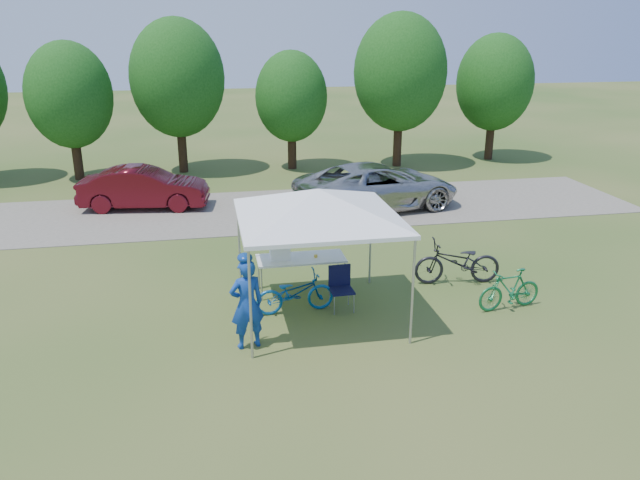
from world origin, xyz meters
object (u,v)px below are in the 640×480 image
at_px(bike_blue, 295,293).
at_px(bike_green, 510,289).
at_px(cyclist, 247,304).
at_px(minivan, 377,186).
at_px(sedan, 144,188).
at_px(bike_dark, 458,262).
at_px(folding_table, 301,259).
at_px(folding_chair, 341,284).
at_px(cooler, 280,252).

xyz_separation_m(bike_blue, bike_green, (4.50, -0.69, 0.01)).
xyz_separation_m(cyclist, bike_green, (5.59, 0.64, -0.43)).
bearing_deg(minivan, bike_green, 172.47).
bearing_deg(sedan, bike_dark, -128.76).
bearing_deg(sedan, folding_table, -145.28).
height_order(folding_chair, minivan, minivan).
height_order(folding_chair, cooler, cooler).
bearing_deg(bike_blue, bike_dark, -83.21).
xyz_separation_m(folding_table, folding_chair, (0.68, -1.04, -0.21)).
height_order(folding_table, sedan, sedan).
bearing_deg(sedan, minivan, -93.99).
xyz_separation_m(folding_table, bike_dark, (3.65, -0.24, -0.24)).
height_order(cyclist, sedan, cyclist).
height_order(folding_table, minivan, minivan).
bearing_deg(minivan, sedan, 66.38).
distance_m(bike_blue, bike_dark, 4.03).
relative_size(minivan, sedan, 1.31).
bearing_deg(folding_table, minivan, 60.38).
xyz_separation_m(folding_chair, bike_blue, (-0.98, -0.02, -0.12)).
distance_m(bike_blue, bike_green, 4.55).
bearing_deg(cyclist, bike_dark, -169.87).
height_order(bike_blue, minivan, minivan).
bearing_deg(folding_table, bike_blue, -105.76).
height_order(cyclist, bike_blue, cyclist).
xyz_separation_m(bike_blue, minivan, (3.81, 7.23, 0.33)).
bearing_deg(folding_chair, bike_green, -13.73).
xyz_separation_m(cyclist, minivan, (4.90, 8.56, -0.11)).
height_order(folding_table, bike_dark, bike_dark).
distance_m(cooler, minivan, 7.34).
height_order(cooler, bike_dark, cooler).
xyz_separation_m(cooler, minivan, (3.98, 6.17, -0.21)).
xyz_separation_m(cyclist, sedan, (-2.60, 10.03, -0.18)).
xyz_separation_m(bike_green, minivan, (-0.69, 7.92, 0.33)).
height_order(folding_chair, cyclist, cyclist).
distance_m(folding_chair, bike_blue, 0.99).
distance_m(folding_chair, cyclist, 2.50).
height_order(folding_chair, bike_dark, bike_dark).
bearing_deg(cooler, bike_green, -20.57).
height_order(cyclist, minivan, cyclist).
bearing_deg(bike_blue, folding_table, -20.71).
bearing_deg(folding_chair, cooler, 135.79).
relative_size(folding_chair, cyclist, 0.53).
relative_size(folding_chair, minivan, 0.17).
relative_size(bike_blue, bike_green, 1.12).
xyz_separation_m(cooler, cyclist, (-0.92, -2.39, -0.10)).
bearing_deg(cooler, bike_dark, -3.33).
distance_m(bike_green, bike_dark, 1.61).
relative_size(cyclist, bike_blue, 1.06).
xyz_separation_m(folding_chair, bike_dark, (2.96, 0.80, -0.03)).
relative_size(bike_blue, minivan, 0.31).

